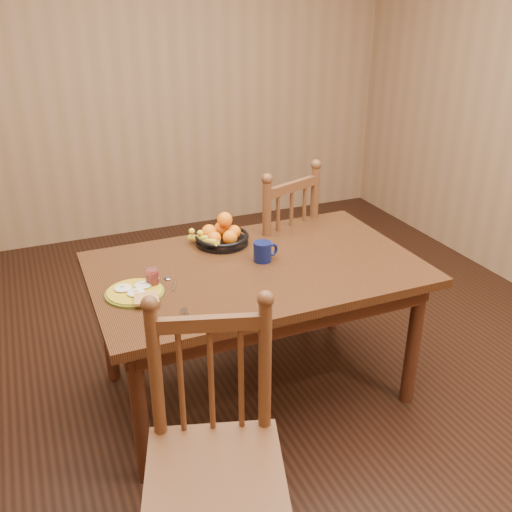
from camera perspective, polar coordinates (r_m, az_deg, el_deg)
name	(u,v)px	position (r m, az deg, el deg)	size (l,w,h in m)	color
room	(256,145)	(2.61, 0.00, 11.01)	(4.52, 5.02, 2.72)	black
dining_table	(256,280)	(2.85, 0.00, -2.46)	(1.60, 1.00, 0.75)	black
chair_far	(271,253)	(3.50, 1.47, 0.33)	(0.62, 0.61, 1.07)	#502A18
chair_near	(214,458)	(2.11, -4.19, -19.51)	(0.59, 0.57, 1.04)	#502A18
breakfast_plate	(135,292)	(2.60, -11.96, -3.57)	(0.26, 0.30, 0.04)	#59601E
fork	(186,317)	(2.39, -6.99, -6.12)	(0.06, 0.18, 0.00)	silver
spoon	(170,280)	(2.69, -8.59, -2.39)	(0.06, 0.15, 0.01)	silver
coffee_mug	(263,251)	(2.84, 0.74, 0.47)	(0.13, 0.09, 0.10)	#0A123C
juice_glass	(152,279)	(2.64, -10.33, -2.25)	(0.06, 0.06, 0.09)	silver
fruit_bowl	(221,235)	(3.04, -3.53, 2.06)	(0.32, 0.29, 0.17)	black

